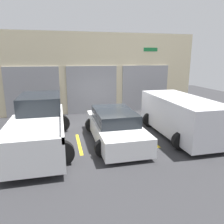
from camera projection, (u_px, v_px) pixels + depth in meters
The scene contains 8 objects.
ground_plane at pixel (106, 127), 10.78m from camera, with size 28.00×28.00×0.00m, color #2D2D30.
shophouse_building at pixel (94, 74), 13.31m from camera, with size 12.68×0.68×4.77m.
pickup_truck at pixel (39, 124), 8.46m from camera, with size 2.40×5.32×1.80m.
sedan_white at pixel (115, 127), 8.89m from camera, with size 2.12×4.40×1.27m.
sedan_side at pixel (181, 115), 9.46m from camera, with size 2.28×4.67×1.67m.
parking_stripe_left at pixel (79, 144), 8.68m from camera, with size 0.12×2.20×0.01m, color gold.
parking_stripe_centre at pixel (148, 138), 9.34m from camera, with size 0.12×2.20×0.01m, color gold.
parking_stripe_right at pixel (208, 132), 10.00m from camera, with size 0.12×2.20×0.01m, color gold.
Camera 1 is at (-2.07, -10.08, 3.33)m, focal length 35.00 mm.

